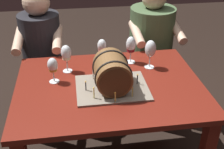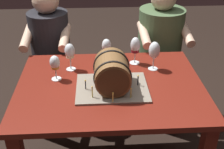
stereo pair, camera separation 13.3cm
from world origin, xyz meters
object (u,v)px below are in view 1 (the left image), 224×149
Objects in this scene: wine_glass_white at (66,54)px; wine_glass_rose at (102,47)px; wine_glass_amber at (53,66)px; wine_glass_empty at (150,49)px; barrel_cake at (112,74)px; wine_glass_red at (131,46)px; person_seated_left at (44,64)px; dining_table at (109,100)px; person_seated_right at (150,54)px.

wine_glass_rose is (0.25, 0.11, -0.02)m from wine_glass_white.
wine_glass_empty is at bearing 8.76° from wine_glass_amber.
barrel_cake is 2.28× the size of wine_glass_white.
wine_glass_red is 0.17× the size of person_seated_left.
barrel_cake is 2.17× the size of wine_glass_empty.
wine_glass_red is 0.57m from wine_glass_amber.
wine_glass_white reaches higher than dining_table.
dining_table is 6.79× the size of wine_glass_rose.
wine_glass_amber is (-0.34, 0.08, 0.23)m from dining_table.
person_seated_right is at bearing 35.18° from wine_glass_white.
barrel_cake reaches higher than wine_glass_white.
wine_glass_rose is 0.15× the size of person_seated_right.
wine_glass_white is 0.64m from person_seated_left.
wine_glass_empty reaches higher than wine_glass_rose.
barrel_cake is at bearing -58.31° from person_seated_left.
person_seated_right is (0.72, 0.51, -0.30)m from wine_glass_white.
wine_glass_white is 0.27m from wine_glass_rose.
wine_glass_red is at bearing -11.73° from wine_glass_rose.
wine_glass_white is at bearing -156.36° from wine_glass_rose.
dining_table is 0.44m from wine_glass_empty.
wine_glass_rose is 0.68m from person_seated_left.
wine_glass_red is at bearing 55.38° from dining_table.
barrel_cake is at bearing -87.27° from wine_glass_rose.
wine_glass_amber is at bearing 166.73° from dining_table.
person_seated_left is at bearing 100.82° from wine_glass_amber.
dining_table is 6.11× the size of wine_glass_white.
wine_glass_white is at bearing 177.36° from wine_glass_empty.
person_seated_right reaches higher than barrel_cake.
wine_glass_red reaches higher than wine_glass_white.
wine_glass_amber is (-0.65, -0.10, -0.02)m from wine_glass_empty.
wine_glass_white is 0.15m from wine_glass_amber.
person_seated_left is at bearing 146.04° from wine_glass_red.
wine_glass_amber is 0.14× the size of person_seated_right.
person_seated_right is at bearing 0.03° from person_seated_left.
person_seated_left reaches higher than wine_glass_amber.
person_seated_left reaches higher than barrel_cake.
dining_table is at bearing -56.99° from person_seated_left.
wine_glass_red is 1.15× the size of wine_glass_rose.
wine_glass_red is 0.45m from wine_glass_white.
barrel_cake is at bearing -120.68° from person_seated_right.
person_seated_left is (-0.12, 0.64, -0.31)m from wine_glass_amber.
wine_glass_rose is at bearing 168.27° from wine_glass_red.
wine_glass_empty is 0.66m from wine_glass_amber.
wine_glass_white reaches higher than wine_glass_rose.
wine_glass_rose is (-0.31, 0.14, -0.02)m from wine_glass_empty.
wine_glass_white is at bearing 55.60° from wine_glass_amber.
person_seated_left is (-0.47, 0.77, -0.30)m from barrel_cake.
dining_table is at bearing -122.99° from person_seated_right.
wine_glass_empty is at bearing -23.29° from wine_glass_rose.
wine_glass_rose is at bearing -139.79° from person_seated_right.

